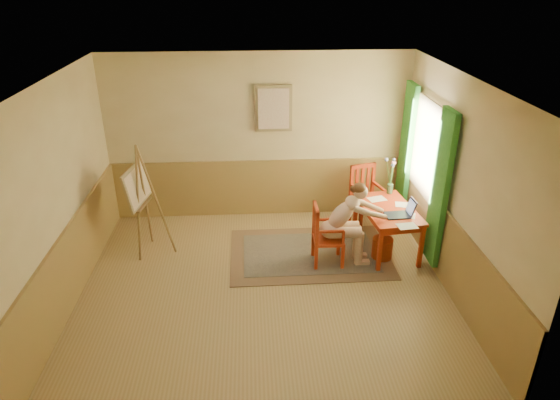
{
  "coord_description": "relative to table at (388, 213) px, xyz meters",
  "views": [
    {
      "loc": [
        -0.13,
        -5.56,
        3.96
      ],
      "look_at": [
        0.25,
        0.55,
        1.05
      ],
      "focal_mm": 31.45,
      "sensor_mm": 36.0,
      "label": 1
    }
  ],
  "objects": [
    {
      "name": "rug",
      "position": [
        -1.18,
        -0.05,
        -0.62
      ],
      "size": [
        2.41,
        1.62,
        0.02
      ],
      "color": "#8C7251",
      "rests_on": "room"
    },
    {
      "name": "room",
      "position": [
        -1.89,
        -0.86,
        0.77
      ],
      "size": [
        5.04,
        4.54,
        2.84
      ],
      "color": "tan",
      "rests_on": "ground"
    },
    {
      "name": "wastebasket",
      "position": [
        -0.11,
        -0.23,
        -0.47
      ],
      "size": [
        0.35,
        0.35,
        0.33
      ],
      "primitive_type": "cylinder",
      "rotation": [
        0.0,
        0.0,
        -0.17
      ],
      "color": "#AE3C1A",
      "rests_on": "room"
    },
    {
      "name": "easel",
      "position": [
        -3.67,
        0.21,
        0.39
      ],
      "size": [
        0.62,
        0.77,
        1.72
      ],
      "color": "olive",
      "rests_on": "room"
    },
    {
      "name": "chair_left",
      "position": [
        -0.99,
        -0.31,
        -0.16
      ],
      "size": [
        0.43,
        0.41,
        0.93
      ],
      "color": "#B23515",
      "rests_on": "room"
    },
    {
      "name": "vase",
      "position": [
        0.15,
        0.54,
        0.35
      ],
      "size": [
        0.2,
        0.29,
        0.57
      ],
      "color": "#3F724C",
      "rests_on": "table"
    },
    {
      "name": "laptop",
      "position": [
        0.12,
        -0.25,
        0.14
      ],
      "size": [
        0.42,
        0.27,
        0.25
      ],
      "color": "#1E2338",
      "rests_on": "table"
    },
    {
      "name": "chair_back",
      "position": [
        -0.14,
        0.88,
        -0.12
      ],
      "size": [
        0.55,
        0.57,
        1.02
      ],
      "color": "#B23515",
      "rests_on": "room"
    },
    {
      "name": "wall_portrait",
      "position": [
        -1.64,
        1.34,
        1.27
      ],
      "size": [
        0.6,
        0.05,
        0.76
      ],
      "color": "#8F7A4F",
      "rests_on": "room"
    },
    {
      "name": "papers",
      "position": [
        0.11,
        -0.11,
        0.09
      ],
      "size": [
        0.67,
        1.13,
        0.0
      ],
      "color": "white",
      "rests_on": "table"
    },
    {
      "name": "figure",
      "position": [
        -0.69,
        -0.31,
        0.07
      ],
      "size": [
        0.93,
        0.41,
        1.27
      ],
      "color": "beige",
      "rests_on": "room"
    },
    {
      "name": "wainscot",
      "position": [
        -1.89,
        -0.07,
        -0.13
      ],
      "size": [
        5.0,
        4.5,
        1.0
      ],
      "color": "olive",
      "rests_on": "room"
    },
    {
      "name": "table",
      "position": [
        0.0,
        0.0,
        0.0
      ],
      "size": [
        0.85,
        1.27,
        0.72
      ],
      "color": "#B23515",
      "rests_on": "room"
    },
    {
      "name": "window",
      "position": [
        0.52,
        0.24,
        0.71
      ],
      "size": [
        0.12,
        2.01,
        2.2
      ],
      "color": "white",
      "rests_on": "room"
    }
  ]
}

